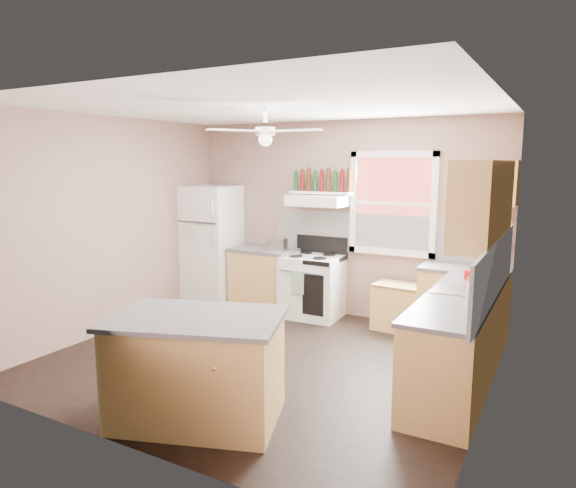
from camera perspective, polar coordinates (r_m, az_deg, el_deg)
The scene contains 32 objects.
floor at distance 5.76m, azimuth -2.36°, elevation -12.71°, with size 4.50×4.50×0.00m, color black.
ceiling at distance 5.38m, azimuth -2.56°, elevation 15.06°, with size 4.50×4.50×0.00m, color white.
wall_back at distance 7.20m, azimuth 5.92°, elevation 2.77°, with size 4.50×0.05×2.70m, color #87695E.
wall_right at distance 4.67m, azimuth 22.18°, elevation -1.35°, with size 0.05×4.00×2.70m, color #87695E.
wall_left at distance 6.86m, azimuth -18.96°, elevation 2.00°, with size 0.05×4.00×2.70m, color #87695E.
backsplash_back at distance 7.03m, azimuth 9.15°, elevation 1.10°, with size 2.90×0.03×0.55m, color white.
backsplash_right at distance 5.00m, azimuth 22.02°, elevation -2.72°, with size 0.03×2.60×0.55m, color white.
window_view at distance 6.88m, azimuth 11.59°, elevation 4.42°, with size 1.00×0.02×1.20m, color maroon.
window_frame at distance 6.86m, azimuth 11.52°, elevation 4.41°, with size 1.16×0.07×1.36m, color white.
refrigerator at distance 7.87m, azimuth -8.56°, elevation -0.10°, with size 0.76×0.74×1.79m, color white.
base_cabinet_left at distance 7.55m, azimuth -2.62°, elevation -3.99°, with size 0.90×0.60×0.86m, color tan.
counter_left at distance 7.46m, azimuth -2.64°, elevation -0.62°, with size 0.92×0.62×0.04m, color #505053.
toaster at distance 7.23m, azimuth -1.32°, elevation -0.05°, with size 0.28×0.16×0.18m, color silver.
stove at distance 7.15m, azimuth 2.73°, elevation -4.73°, with size 0.78×0.64×0.86m, color white.
range_hood at distance 7.02m, azimuth 3.34°, elevation 4.85°, with size 0.78×0.50×0.14m, color white.
bottle_shelf at distance 7.12m, azimuth 3.77°, elevation 5.71°, with size 0.90×0.26×0.03m, color white.
cart at distance 6.78m, azimuth 12.11°, elevation -6.87°, with size 0.60×0.40×0.60m, color tan.
base_cabinet_corner at distance 6.59m, azimuth 18.90°, elevation -6.45°, with size 1.00×0.60×0.86m, color tan.
base_cabinet_right at distance 5.23m, azimuth 18.37°, elevation -10.47°, with size 0.60×2.20×0.86m, color tan.
counter_corner at distance 6.48m, azimuth 19.11°, elevation -2.62°, with size 1.02×0.62×0.04m, color #505053.
counter_right at distance 5.10m, azimuth 18.52°, elevation -5.69°, with size 0.62×2.22×0.04m, color #505053.
sink at distance 5.29m, azimuth 18.92°, elevation -5.02°, with size 0.55×0.45×0.03m, color silver.
faucet at distance 5.25m, azimuth 20.68°, elevation -4.39°, with size 0.03×0.03×0.14m, color silver.
upper_cabinet_right at distance 5.13m, azimuth 20.97°, elevation 4.46°, with size 0.33×1.80×0.76m, color tan.
upper_cabinet_corner at distance 6.46m, azimuth 21.54°, elevation 6.34°, with size 0.60×0.33×0.52m, color tan.
paper_towel at distance 6.53m, azimuth 22.28°, elevation 0.59°, with size 0.12×0.12×0.26m, color white.
island at distance 4.45m, azimuth -10.04°, elevation -13.66°, with size 1.32×0.84×0.86m, color tan.
island_top at distance 4.30m, azimuth -10.21°, elevation -8.12°, with size 1.40×0.91×0.04m, color #505053.
ceiling_fan_hub at distance 5.36m, azimuth -2.54°, elevation 12.40°, with size 0.20×0.20×0.08m, color white.
soap_bottle at distance 4.74m, azimuth 19.70°, elevation -5.11°, with size 0.09×0.09×0.24m, color silver.
red_caddy at distance 5.81m, azimuth 20.01°, elevation -3.28°, with size 0.18×0.12×0.10m, color #B90F12.
wine_bottles at distance 7.11m, azimuth 3.81°, elevation 7.00°, with size 0.86×0.06×0.31m.
Camera 1 is at (2.77, -4.57, 2.15)m, focal length 32.00 mm.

